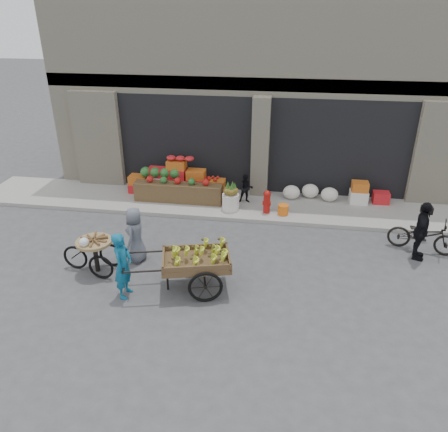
# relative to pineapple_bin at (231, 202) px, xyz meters

# --- Properties ---
(ground) EXTENTS (80.00, 80.00, 0.00)m
(ground) POSITION_rel_pineapple_bin_xyz_m (0.75, -3.60, -0.37)
(ground) COLOR #424244
(ground) RESTS_ON ground
(sidewalk) EXTENTS (18.00, 2.20, 0.12)m
(sidewalk) POSITION_rel_pineapple_bin_xyz_m (0.75, 0.50, -0.31)
(sidewalk) COLOR gray
(sidewalk) RESTS_ON ground
(building) EXTENTS (14.00, 6.45, 7.00)m
(building) POSITION_rel_pineapple_bin_xyz_m (0.75, 4.43, 3.00)
(building) COLOR beige
(building) RESTS_ON ground
(fruit_display) EXTENTS (3.10, 1.12, 1.24)m
(fruit_display) POSITION_rel_pineapple_bin_xyz_m (-1.73, 0.78, 0.30)
(fruit_display) COLOR red
(fruit_display) RESTS_ON sidewalk
(pineapple_bin) EXTENTS (0.52, 0.52, 0.50)m
(pineapple_bin) POSITION_rel_pineapple_bin_xyz_m (0.00, 0.00, 0.00)
(pineapple_bin) COLOR silver
(pineapple_bin) RESTS_ON sidewalk
(fire_hydrant) EXTENTS (0.22, 0.22, 0.71)m
(fire_hydrant) POSITION_rel_pineapple_bin_xyz_m (1.10, -0.05, 0.13)
(fire_hydrant) COLOR #A5140F
(fire_hydrant) RESTS_ON sidewalk
(orange_bucket) EXTENTS (0.32, 0.32, 0.30)m
(orange_bucket) POSITION_rel_pineapple_bin_xyz_m (1.60, -0.10, -0.10)
(orange_bucket) COLOR orange
(orange_bucket) RESTS_ON sidewalk
(right_bay_goods) EXTENTS (3.35, 0.60, 0.70)m
(right_bay_goods) POSITION_rel_pineapple_bin_xyz_m (3.36, 1.10, 0.04)
(right_bay_goods) COLOR silver
(right_bay_goods) RESTS_ON sidewalk
(seated_person) EXTENTS (0.51, 0.43, 0.93)m
(seated_person) POSITION_rel_pineapple_bin_xyz_m (0.40, 0.60, 0.21)
(seated_person) COLOR black
(seated_person) RESTS_ON sidewalk
(banana_cart) EXTENTS (2.71, 1.60, 1.06)m
(banana_cart) POSITION_rel_pineapple_bin_xyz_m (-0.27, -4.01, 0.40)
(banana_cart) COLOR brown
(banana_cart) RESTS_ON ground
(vendor_woman) EXTENTS (0.39, 0.57, 1.54)m
(vendor_woman) POSITION_rel_pineapple_bin_xyz_m (-1.72, -4.49, 0.40)
(vendor_woman) COLOR #115C82
(vendor_woman) RESTS_ON ground
(tricycle_cart) EXTENTS (1.44, 0.88, 0.95)m
(tricycle_cart) POSITION_rel_pineapple_bin_xyz_m (-2.74, -3.67, 0.20)
(tricycle_cart) COLOR #9E7F51
(tricycle_cart) RESTS_ON ground
(vendor_grey) EXTENTS (0.51, 0.73, 1.42)m
(vendor_grey) POSITION_rel_pineapple_bin_xyz_m (-1.94, -3.04, 0.34)
(vendor_grey) COLOR slate
(vendor_grey) RESTS_ON ground
(bicycle) EXTENTS (1.81, 1.03, 0.90)m
(bicycle) POSITION_rel_pineapple_bin_xyz_m (5.21, -1.50, 0.08)
(bicycle) COLOR black
(bicycle) RESTS_ON ground
(cyclist) EXTENTS (0.60, 0.97, 1.54)m
(cyclist) POSITION_rel_pineapple_bin_xyz_m (5.01, -1.90, 0.40)
(cyclist) COLOR black
(cyclist) RESTS_ON ground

